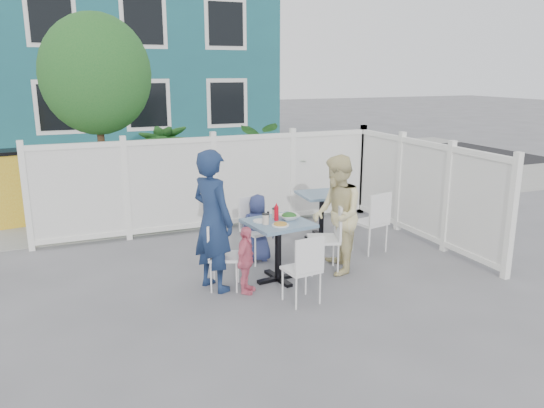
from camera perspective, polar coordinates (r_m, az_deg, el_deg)
name	(u,v)px	position (r m, az deg, el deg)	size (l,w,h in m)	color
ground	(260,279)	(7.03, -1.28, -8.09)	(80.00, 80.00, 0.00)	slate
near_sidewalk	(190,210)	(10.49, -8.80, -0.67)	(24.00, 2.60, 0.01)	gray
street	(155,176)	(14.03, -12.43, 2.93)	(24.00, 5.00, 0.01)	black
far_sidewalk	(137,158)	(17.04, -14.30, 4.79)	(24.00, 1.60, 0.01)	gray
building	(103,60)	(20.15, -17.77, 14.52)	(11.00, 6.00, 6.00)	#1D5661
fence_back	(214,185)	(9.01, -6.23, 2.07)	(5.86, 0.08, 1.60)	white
fence_right	(422,192)	(8.75, 15.85, 1.23)	(0.08, 3.66, 1.60)	white
tree	(96,75)	(9.40, -18.41, 13.05)	(1.80, 1.62, 3.59)	#382316
utility_cabinet	(16,190)	(10.30, -25.85, 1.40)	(0.69, 0.49, 1.28)	orange
potted_shrub_a	(167,174)	(9.51, -11.25, 3.15)	(0.99, 0.99, 1.77)	#19541F
potted_shrub_b	(278,170)	(10.03, 0.60, 3.63)	(1.49, 1.29, 1.65)	#19541F
main_table	(278,235)	(6.80, 0.67, -3.35)	(0.85, 0.85, 0.79)	#415E77
spare_table	(322,203)	(8.61, 5.37, 0.07)	(0.75, 0.75, 0.74)	#415E77
chair_left	(219,250)	(6.64, -5.77, -4.98)	(0.49, 0.50, 0.85)	white
chair_right	(330,233)	(7.17, 6.22, -3.10)	(0.53, 0.54, 0.94)	white
chair_back	(256,224)	(7.58, -1.76, -2.13)	(0.50, 0.49, 0.92)	white
chair_near	(305,265)	(6.15, 3.56, -6.56)	(0.42, 0.41, 0.84)	white
chair_spare	(374,218)	(7.99, 10.95, -1.48)	(0.50, 0.49, 0.93)	white
man	(213,221)	(6.52, -6.38, -1.79)	(0.64, 0.42, 1.76)	navy
woman	(337,215)	(7.10, 6.98, -1.17)	(0.78, 0.60, 1.60)	gold
boy	(258,228)	(7.55, -1.53, -2.60)	(0.48, 0.31, 0.97)	navy
toddler	(246,260)	(6.49, -2.83, -6.05)	(0.49, 0.21, 0.84)	pink
plate_main	(280,225)	(6.58, 0.91, -2.28)	(0.22, 0.22, 0.01)	white
plate_side	(261,221)	(6.76, -1.21, -1.82)	(0.20, 0.20, 0.01)	white
salad_bowl	(289,217)	(6.85, 1.85, -1.41)	(0.26, 0.26, 0.06)	white
coffee_cup_a	(266,219)	(6.62, -0.70, -1.66)	(0.08, 0.08, 0.13)	beige
coffee_cup_b	(275,213)	(6.92, 0.33, -1.01)	(0.08, 0.08, 0.12)	beige
ketchup_bottle	(276,214)	(6.78, 0.48, -1.03)	(0.06, 0.06, 0.18)	red
salt_shaker	(266,215)	(6.95, -0.66, -1.17)	(0.03, 0.03, 0.06)	white
pepper_shaker	(268,214)	(6.95, -0.41, -1.12)	(0.03, 0.03, 0.07)	black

